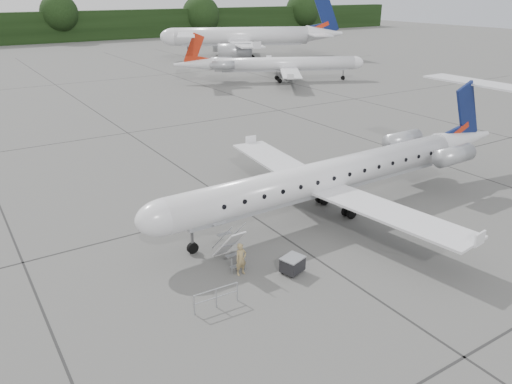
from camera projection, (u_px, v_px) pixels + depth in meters
ground at (394, 223)px, 31.42m from camera, size 320.00×320.00×0.00m
treeline at (22, 28)px, 131.16m from camera, size 260.00×4.00×8.00m
main_regional_jet at (326, 161)px, 31.40m from camera, size 28.65×20.82×7.27m
airstair at (229, 245)px, 26.37m from camera, size 0.88×2.17×2.28m
passenger at (241, 259)px, 25.52m from camera, size 0.67×0.46×1.76m
safety_railing at (216, 298)px, 22.96m from camera, size 2.20×0.18×1.00m
baggage_cart at (293, 265)px, 25.80m from camera, size 1.32×1.18×0.96m
bg_narrowbody at (241, 27)px, 102.47m from camera, size 42.66×37.63×12.70m
bg_regional_right at (285, 57)px, 78.19m from camera, size 34.57×30.85×7.47m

